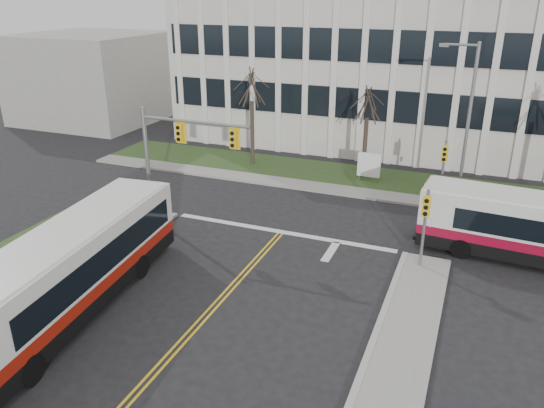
{
  "coord_description": "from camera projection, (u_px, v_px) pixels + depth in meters",
  "views": [
    {
      "loc": [
        8.91,
        -15.29,
        11.81
      ],
      "look_at": [
        -0.1,
        7.07,
        2.0
      ],
      "focal_mm": 35.0,
      "sensor_mm": 36.0,
      "label": 1
    }
  ],
  "objects": [
    {
      "name": "signal_pole_near",
      "position": [
        425.0,
        218.0,
        23.17
      ],
      "size": [
        0.34,
        0.39,
        3.8
      ],
      "color": "slate",
      "rests_on": "ground"
    },
    {
      "name": "streetlight",
      "position": [
        466.0,
        115.0,
        29.86
      ],
      "size": [
        2.15,
        0.25,
        9.2
      ],
      "color": "slate",
      "rests_on": "ground"
    },
    {
      "name": "tree_mid",
      "position": [
        368.0,
        106.0,
        33.78
      ],
      "size": [
        1.8,
        1.8,
        6.82
      ],
      "color": "#42352B",
      "rests_on": "ground"
    },
    {
      "name": "directory_sign",
      "position": [
        369.0,
        165.0,
        34.4
      ],
      "size": [
        1.5,
        0.12,
        2.0
      ],
      "color": "slate",
      "rests_on": "ground"
    },
    {
      "name": "newspaper_box_red",
      "position": [
        20.0,
        260.0,
        23.84
      ],
      "size": [
        0.51,
        0.46,
        0.95
      ],
      "primitive_type": "cube",
      "rotation": [
        0.0,
        0.0,
        0.01
      ],
      "color": "maroon",
      "rests_on": "ground"
    },
    {
      "name": "signal_pole_far",
      "position": [
        444.0,
        163.0,
        30.47
      ],
      "size": [
        0.34,
        0.39,
        3.8
      ],
      "color": "slate",
      "rests_on": "ground"
    },
    {
      "name": "building_annex",
      "position": [
        94.0,
        77.0,
        50.51
      ],
      "size": [
        12.0,
        12.0,
        8.0
      ],
      "primitive_type": "cube",
      "color": "#9E9B93",
      "rests_on": "ground"
    },
    {
      "name": "mast_arm_signal",
      "position": [
        173.0,
        147.0,
        27.17
      ],
      "size": [
        6.11,
        0.38,
        6.2
      ],
      "color": "slate",
      "rests_on": "ground"
    },
    {
      "name": "office_building",
      "position": [
        438.0,
        67.0,
        42.46
      ],
      "size": [
        40.0,
        16.0,
        12.0
      ],
      "primitive_type": "cube",
      "color": "silver",
      "rests_on": "ground"
    },
    {
      "name": "bus_main",
      "position": [
        68.0,
        274.0,
        20.3
      ],
      "size": [
        4.02,
        12.72,
        3.33
      ],
      "primitive_type": null,
      "rotation": [
        0.0,
        0.0,
        0.11
      ],
      "color": "silver",
      "rests_on": "ground"
    },
    {
      "name": "newspaper_box_blue",
      "position": [
        15.0,
        304.0,
        20.52
      ],
      "size": [
        0.52,
        0.47,
        0.95
      ],
      "primitive_type": "cube",
      "rotation": [
        0.0,
        0.0,
        0.04
      ],
      "color": "navy",
      "rests_on": "ground"
    },
    {
      "name": "sidewalk_cross",
      "position": [
        400.0,
        198.0,
        31.98
      ],
      "size": [
        44.0,
        1.6,
        0.14
      ],
      "primitive_type": "cube",
      "color": "#9E9B93",
      "rests_on": "ground"
    },
    {
      "name": "ground",
      "position": [
        207.0,
        315.0,
        20.67
      ],
      "size": [
        120.0,
        120.0,
        0.0
      ],
      "primitive_type": "plane",
      "color": "black",
      "rests_on": "ground"
    },
    {
      "name": "tree_left",
      "position": [
        252.0,
        88.0,
        36.14
      ],
      "size": [
        1.8,
        1.8,
        7.7
      ],
      "color": "#42352B",
      "rests_on": "ground"
    },
    {
      "name": "building_lawn",
      "position": [
        408.0,
        184.0,
        34.39
      ],
      "size": [
        44.0,
        5.0,
        0.12
      ],
      "primitive_type": "cube",
      "color": "#2E461E",
      "rests_on": "ground"
    }
  ]
}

